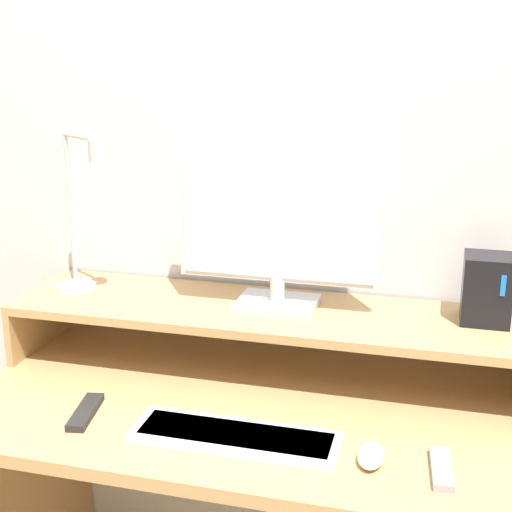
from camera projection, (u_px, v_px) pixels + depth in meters
The scene contains 10 objects.
wall_back at pixel (287, 165), 1.83m from camera, with size 6.00×0.05×2.50m.
desk at pixel (249, 485), 1.68m from camera, with size 1.28×0.68×0.77m.
monitor_shelf at pixel (268, 317), 1.75m from camera, with size 1.28×0.32×0.16m.
monitor at pixel (278, 229), 1.70m from camera, with size 0.49×0.15×0.38m.
desk_lamp at pixel (83, 218), 1.79m from camera, with size 0.21×0.16×0.41m.
router_dock at pixel (487, 289), 1.64m from camera, with size 0.11×0.11×0.16m.
keyboard at pixel (235, 436), 1.45m from camera, with size 0.43×0.13×0.02m.
mouse at pixel (371, 455), 1.38m from camera, with size 0.05×0.10×0.03m.
remote_control at pixel (85, 412), 1.56m from camera, with size 0.06×0.16×0.02m.
remote_secondary at pixel (441, 469), 1.35m from camera, with size 0.05×0.14×0.02m.
Camera 1 is at (0.39, -1.07, 1.54)m, focal length 50.00 mm.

